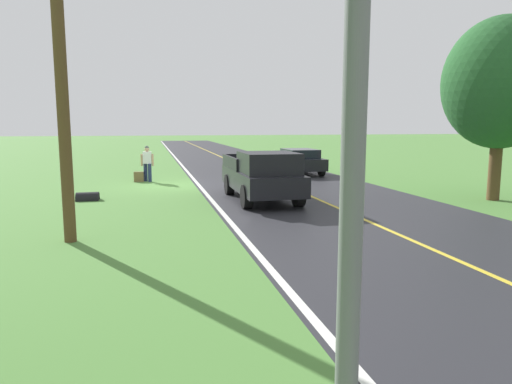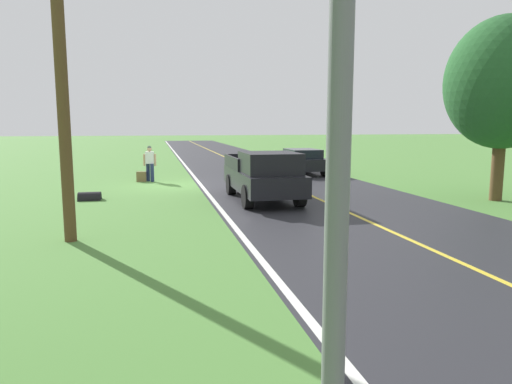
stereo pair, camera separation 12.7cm
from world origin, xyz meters
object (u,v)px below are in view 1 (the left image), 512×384
at_px(suitcase_carried, 139,177).
at_px(pickup_truck_passing, 263,175).
at_px(hitchhiker_walking, 147,162).
at_px(utility_pole_roadside, 60,56).
at_px(sedan_near_oncoming, 299,161).
at_px(tree_far_side_near, 501,83).

xyz_separation_m(suitcase_carried, pickup_truck_passing, (-4.50, 6.93, 0.72)).
height_order(hitchhiker_walking, utility_pole_roadside, utility_pole_roadside).
relative_size(suitcase_carried, pickup_truck_passing, 0.09).
relative_size(hitchhiker_walking, utility_pole_roadside, 0.20).
distance_m(pickup_truck_passing, utility_pole_roadside, 8.27).
xyz_separation_m(sedan_near_oncoming, utility_pole_roadside, (10.13, 13.43, 3.54)).
bearing_deg(hitchhiker_walking, sedan_near_oncoming, -168.46).
distance_m(tree_far_side_near, utility_pole_roadside, 14.57).
height_order(hitchhiker_walking, sedan_near_oncoming, hitchhiker_walking).
xyz_separation_m(hitchhiker_walking, tree_far_side_near, (-12.43, 8.67, 3.24)).
bearing_deg(suitcase_carried, utility_pole_roadside, -1.68).
bearing_deg(utility_pole_roadside, suitcase_carried, -96.80).
bearing_deg(sedan_near_oncoming, hitchhiker_walking, 11.54).
bearing_deg(hitchhiker_walking, utility_pole_roadside, 81.19).
height_order(hitchhiker_walking, pickup_truck_passing, pickup_truck_passing).
relative_size(sedan_near_oncoming, utility_pole_roadside, 0.51).
bearing_deg(pickup_truck_passing, sedan_near_oncoming, -116.04).
distance_m(suitcase_carried, tree_far_side_near, 15.98).
bearing_deg(hitchhiker_walking, suitcase_carried, 5.73).
distance_m(tree_far_side_near, sedan_near_oncoming, 11.68).
xyz_separation_m(suitcase_carried, tree_far_side_near, (-12.85, 8.62, 3.97)).
bearing_deg(sedan_near_oncoming, utility_pole_roadside, 52.97).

